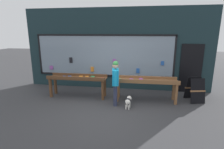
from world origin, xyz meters
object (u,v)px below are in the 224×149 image
Objects in this scene: display_table_left at (78,80)px; sandwich_board_sign at (195,89)px; display_table_right at (146,83)px; person_browsing at (115,80)px; small_dog at (128,101)px.

sandwich_board_sign is (4.55, 0.25, -0.25)m from display_table_left.
display_table_right is 1.46× the size of person_browsing.
person_browsing is 3.09m from sandwich_board_sign.
display_table_right is 1.87m from sandwich_board_sign.
person_browsing is at bearing -20.44° from display_table_left.
small_dog is (0.48, -0.19, -0.67)m from person_browsing.
display_table_right is 2.56× the size of sandwich_board_sign.
small_dog is at bearing -20.65° from display_table_left.
sandwich_board_sign is at bearing -59.11° from small_dog.
sandwich_board_sign is (1.84, 0.25, -0.25)m from display_table_right.
display_table_right is (2.71, -0.00, -0.00)m from display_table_left.
person_browsing reaches higher than display_table_left.
sandwich_board_sign reaches higher than small_dog.
person_browsing is 1.75× the size of sandwich_board_sign.
display_table_left is 1.74m from person_browsing.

